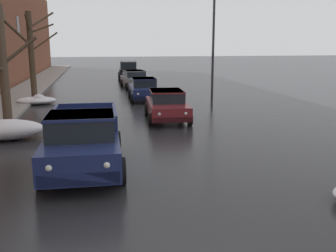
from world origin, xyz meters
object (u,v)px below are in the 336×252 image
suv_black_queued_behind_truck (128,70)px  street_lamp_post (213,42)px  bare_tree_mid_block (31,53)px  sedan_darkblue_parked_kerbside_mid (144,89)px  sedan_grey_parked_far_down_block (135,79)px  pickup_truck_darkblue_approaching_near_lane (83,140)px  sedan_maroon_parked_kerbside_close (167,104)px  bare_tree_second_along_sidewalk (2,62)px

suv_black_queued_behind_truck → street_lamp_post: size_ratio=0.68×
street_lamp_post → bare_tree_mid_block: bearing=162.5°
sedan_darkblue_parked_kerbside_mid → suv_black_queued_behind_truck: (0.21, 14.15, 0.24)m
sedan_grey_parked_far_down_block → street_lamp_post: bearing=-69.4°
sedan_grey_parked_far_down_block → sedan_darkblue_parked_kerbside_mid: bearing=-91.0°
pickup_truck_darkblue_approaching_near_lane → sedan_darkblue_parked_kerbside_mid: bearing=75.4°
bare_tree_mid_block → street_lamp_post: street_lamp_post is taller
bare_tree_mid_block → street_lamp_post: (10.58, -3.33, 0.62)m
sedan_darkblue_parked_kerbside_mid → sedan_maroon_parked_kerbside_close: bearing=-87.8°
suv_black_queued_behind_truck → street_lamp_post: bearing=-78.1°
street_lamp_post → bare_tree_second_along_sidewalk: bearing=-157.6°
pickup_truck_darkblue_approaching_near_lane → bare_tree_mid_block: bearing=103.6°
bare_tree_mid_block → suv_black_queued_behind_truck: bearing=62.2°
bare_tree_mid_block → sedan_maroon_parked_kerbside_close: (7.09, -7.34, -2.28)m
sedan_grey_parked_far_down_block → suv_black_queued_behind_truck: size_ratio=1.01×
street_lamp_post → pickup_truck_darkblue_approaching_near_lane: bearing=-124.0°
bare_tree_second_along_sidewalk → sedan_darkblue_parked_kerbside_mid: size_ratio=1.37×
pickup_truck_darkblue_approaching_near_lane → sedan_maroon_parked_kerbside_close: size_ratio=1.22×
pickup_truck_darkblue_approaching_near_lane → sedan_darkblue_parked_kerbside_mid: (3.46, 13.24, -0.13)m
sedan_maroon_parked_kerbside_close → sedan_grey_parked_far_down_block: (-0.12, 13.59, 0.00)m
sedan_maroon_parked_kerbside_close → sedan_darkblue_parked_kerbside_mid: 6.58m
pickup_truck_darkblue_approaching_near_lane → street_lamp_post: 13.17m
street_lamp_post → sedan_grey_parked_far_down_block: bearing=110.6°
sedan_maroon_parked_kerbside_close → sedan_grey_parked_far_down_block: same height
bare_tree_mid_block → pickup_truck_darkblue_approaching_near_lane: (3.39, -14.00, -2.15)m
bare_tree_mid_block → suv_black_queued_behind_truck: 15.27m
sedan_darkblue_parked_kerbside_mid → bare_tree_mid_block: bearing=173.7°
bare_tree_second_along_sidewalk → pickup_truck_darkblue_approaching_near_lane: bare_tree_second_along_sidewalk is taller
bare_tree_second_along_sidewalk → suv_black_queued_behind_truck: bearing=71.4°
bare_tree_mid_block → suv_black_queued_behind_truck: size_ratio=1.24×
sedan_grey_parked_far_down_block → street_lamp_post: (3.61, -9.59, 2.90)m
bare_tree_mid_block → pickup_truck_darkblue_approaching_near_lane: size_ratio=1.09×
bare_tree_mid_block → sedan_darkblue_parked_kerbside_mid: 7.25m
bare_tree_mid_block → pickup_truck_darkblue_approaching_near_lane: 14.57m
sedan_darkblue_parked_kerbside_mid → suv_black_queued_behind_truck: bearing=89.1°
street_lamp_post → suv_black_queued_behind_truck: bearing=101.9°
pickup_truck_darkblue_approaching_near_lane → sedan_grey_parked_far_down_block: pickup_truck_darkblue_approaching_near_lane is taller
bare_tree_second_along_sidewalk → sedan_maroon_parked_kerbside_close: 7.42m
suv_black_queued_behind_truck → bare_tree_mid_block: bearing=-117.8°
sedan_darkblue_parked_kerbside_mid → suv_black_queued_behind_truck: suv_black_queued_behind_truck is taller
sedan_grey_parked_far_down_block → suv_black_queued_behind_truck: bearing=89.3°
bare_tree_mid_block → pickup_truck_darkblue_approaching_near_lane: bearing=-76.4°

